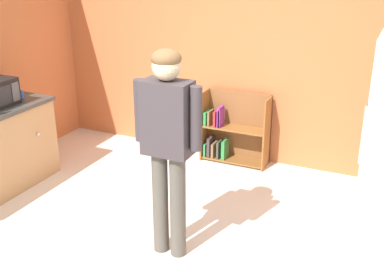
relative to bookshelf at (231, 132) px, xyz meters
name	(u,v)px	position (x,y,z in m)	size (l,w,h in m)	color
ground_plane	(162,260)	(0.19, -2.15, -0.37)	(12.00, 12.00, 0.00)	silver
back_wall	(255,49)	(0.19, 0.18, 0.98)	(5.20, 0.06, 2.70)	#C86D3E
bookshelf	(231,132)	(0.00, 0.00, 0.00)	(0.80, 0.28, 0.85)	brown
standing_person	(168,136)	(0.19, -2.00, 0.69)	(0.57, 0.23, 1.73)	#57524A
blue_cup	(20,95)	(-1.95, -1.35, 0.58)	(0.08, 0.08, 0.10)	blue
yellow_cup	(14,90)	(-2.16, -1.22, 0.58)	(0.08, 0.08, 0.10)	yellow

